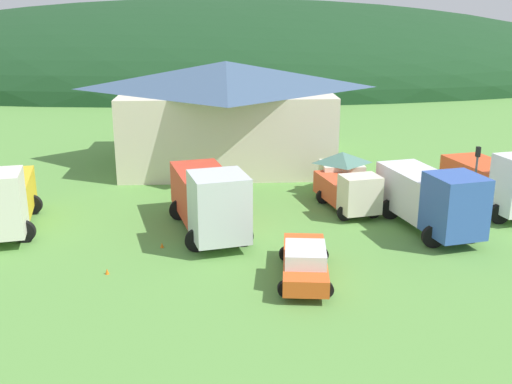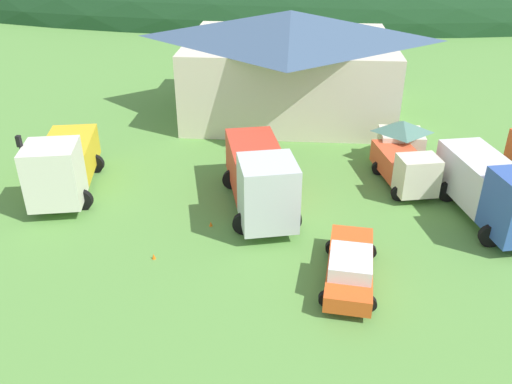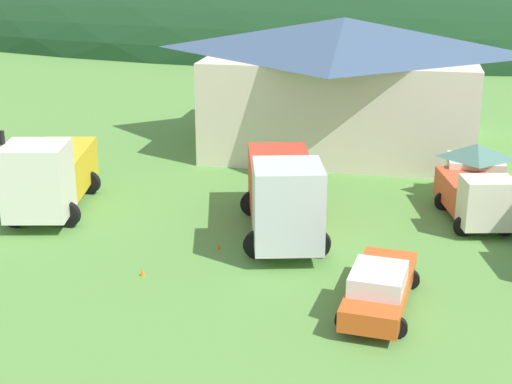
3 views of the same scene
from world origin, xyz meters
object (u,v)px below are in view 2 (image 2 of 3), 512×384
at_px(depot_building, 289,62).
at_px(traffic_cone_near_pickup, 211,226).
at_px(traffic_cone_mid_row, 154,259).
at_px(box_truck_blue, 494,189).
at_px(heavy_rig_striped, 63,164).
at_px(service_pickup_orange, 350,266).
at_px(play_shed_cream, 401,141).
at_px(light_truck_cream, 406,167).
at_px(tow_truck_silver, 260,177).
at_px(traffic_light_west, 25,166).

distance_m(depot_building, traffic_cone_near_pickup, 17.49).
bearing_deg(traffic_cone_mid_row, box_truck_blue, 15.59).
bearing_deg(depot_building, heavy_rig_striped, -129.83).
bearing_deg(heavy_rig_striped, depot_building, 128.94).
relative_size(service_pickup_orange, traffic_cone_near_pickup, 10.86).
xyz_separation_m(play_shed_cream, box_truck_blue, (3.30, -6.76, 0.47)).
distance_m(heavy_rig_striped, traffic_cone_near_pickup, 8.92).
relative_size(light_truck_cream, box_truck_blue, 0.73).
distance_m(tow_truck_silver, service_pickup_orange, 7.16).
distance_m(traffic_light_west, traffic_cone_near_pickup, 9.66).
distance_m(heavy_rig_striped, traffic_light_west, 2.34).
xyz_separation_m(heavy_rig_striped, tow_truck_silver, (10.59, -0.91, 0.12)).
distance_m(box_truck_blue, traffic_cone_mid_row, 16.48).
relative_size(tow_truck_silver, service_pickup_orange, 1.50).
distance_m(tow_truck_silver, traffic_light_west, 11.64).
bearing_deg(light_truck_cream, play_shed_cream, 163.66).
xyz_separation_m(heavy_rig_striped, traffic_cone_mid_row, (6.18, -5.64, -1.78)).
distance_m(heavy_rig_striped, tow_truck_silver, 10.63).
distance_m(depot_building, service_pickup_orange, 21.10).
relative_size(box_truck_blue, traffic_cone_near_pickup, 15.03).
distance_m(play_shed_cream, tow_truck_silver, 10.32).
bearing_deg(box_truck_blue, traffic_light_west, -100.76).
bearing_deg(service_pickup_orange, traffic_cone_near_pickup, -115.00).
relative_size(service_pickup_orange, traffic_light_west, 1.30).
relative_size(heavy_rig_striped, traffic_light_west, 1.83).
height_order(play_shed_cream, traffic_cone_mid_row, play_shed_cream).
bearing_deg(depot_building, box_truck_blue, -56.03).
bearing_deg(traffic_light_west, depot_building, 51.62).
distance_m(heavy_rig_striped, light_truck_cream, 18.56).
height_order(heavy_rig_striped, box_truck_blue, heavy_rig_striped).
bearing_deg(traffic_cone_near_pickup, play_shed_cream, 38.54).
bearing_deg(traffic_cone_mid_row, depot_building, 74.35).
bearing_deg(play_shed_cream, light_truck_cream, -94.07).
relative_size(play_shed_cream, light_truck_cream, 0.49).
xyz_separation_m(tow_truck_silver, box_truck_blue, (11.36, -0.33, -0.06)).
xyz_separation_m(depot_building, traffic_cone_mid_row, (-5.50, -19.65, -3.83)).
height_order(light_truck_cream, service_pickup_orange, light_truck_cream).
bearing_deg(heavy_rig_striped, traffic_cone_mid_row, 36.39).
bearing_deg(light_truck_cream, traffic_light_west, -90.05).
bearing_deg(traffic_light_west, play_shed_cream, 20.92).
bearing_deg(depot_building, traffic_cone_mid_row, -105.65).
xyz_separation_m(light_truck_cream, service_pickup_orange, (-3.70, -8.88, -0.37)).
relative_size(depot_building, light_truck_cream, 2.86).
xyz_separation_m(heavy_rig_striped, traffic_light_west, (-0.98, -1.98, 0.78)).
bearing_deg(box_truck_blue, traffic_cone_near_pickup, -96.41).
xyz_separation_m(play_shed_cream, traffic_light_west, (-19.63, -7.50, 1.19)).
relative_size(play_shed_cream, traffic_light_west, 0.65).
height_order(light_truck_cream, traffic_cone_near_pickup, light_truck_cream).
bearing_deg(tow_truck_silver, light_truck_cream, 98.39).
bearing_deg(traffic_cone_mid_row, traffic_cone_near_pickup, 53.99).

